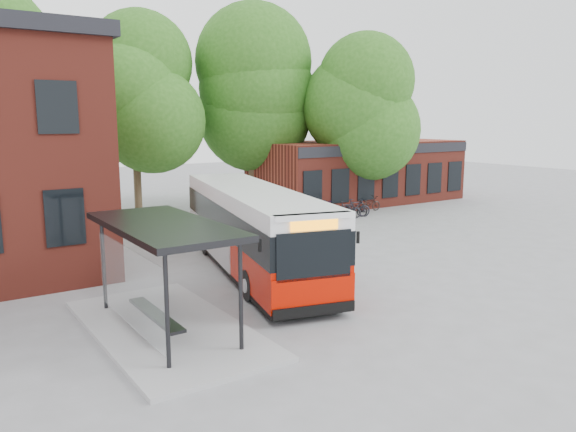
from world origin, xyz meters
TOP-DOWN VIEW (x-y plane):
  - ground at (0.00, 0.00)m, footprint 100.00×100.00m
  - shop_row at (15.00, 14.00)m, footprint 14.00×6.20m
  - bus_shelter at (-4.50, -1.00)m, footprint 3.60×7.00m
  - bike_rail at (9.28, 10.00)m, footprint 5.20×0.10m
  - tree_1 at (1.00, 17.00)m, footprint 7.92×7.92m
  - tree_2 at (8.00, 16.00)m, footprint 7.92×7.92m
  - tree_3 at (13.00, 12.00)m, footprint 7.04×7.04m
  - city_bus at (0.38, 2.94)m, footprint 5.27×12.04m
  - bicycle_0 at (6.63, 10.43)m, footprint 1.98×0.90m
  - bicycle_1 at (7.82, 9.56)m, footprint 1.77×1.14m
  - bicycle_2 at (8.08, 9.92)m, footprint 1.71×1.10m
  - bicycle_3 at (8.73, 10.79)m, footprint 1.69×0.77m
  - bicycle_4 at (9.39, 10.58)m, footprint 1.74×0.90m
  - bicycle_5 at (10.06, 9.23)m, footprint 1.67×1.08m
  - bicycle_6 at (10.66, 9.52)m, footprint 1.93×1.34m
  - bicycle_7 at (10.83, 9.40)m, footprint 1.77×1.10m
  - bicycle_extra_0 at (12.76, 10.45)m, footprint 1.76×0.66m

SIDE VIEW (x-z plane):
  - ground at x=0.00m, z-range 0.00..0.00m
  - bike_rail at x=9.28m, z-range 0.00..0.38m
  - bicycle_2 at x=8.08m, z-range 0.00..0.85m
  - bicycle_4 at x=9.39m, z-range 0.00..0.87m
  - bicycle_extra_0 at x=12.76m, z-range 0.00..0.91m
  - bicycle_6 at x=10.66m, z-range 0.00..0.96m
  - bicycle_5 at x=10.06m, z-range 0.00..0.98m
  - bicycle_3 at x=8.73m, z-range 0.00..0.98m
  - bicycle_0 at x=6.63m, z-range 0.00..1.00m
  - bicycle_7 at x=10.83m, z-range 0.00..1.03m
  - bicycle_1 at x=7.82m, z-range 0.00..1.04m
  - bus_shelter at x=-4.50m, z-range 0.00..2.90m
  - city_bus at x=0.38m, z-range 0.00..2.99m
  - shop_row at x=15.00m, z-range 0.00..4.00m
  - tree_3 at x=13.00m, z-range 0.00..9.28m
  - tree_1 at x=1.00m, z-range 0.00..10.40m
  - tree_2 at x=8.00m, z-range 0.00..11.00m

